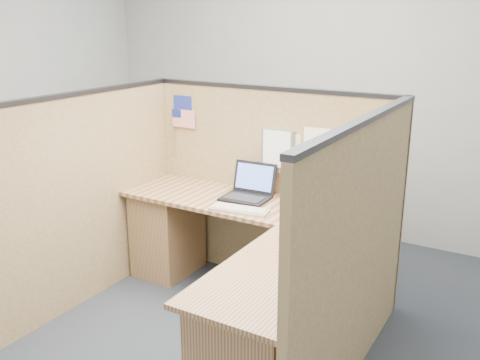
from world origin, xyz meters
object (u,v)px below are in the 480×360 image
Objects in this scene: keyboard at (239,210)px; mouse at (320,224)px; l_desk at (243,271)px; laptop at (250,189)px.

mouse is at bearing -8.19° from keyboard.
l_desk is 0.61m from mouse.
l_desk is at bearing -67.77° from laptop.
laptop reaches higher than keyboard.
mouse reaches higher than keyboard.
mouse is at bearing 22.65° from l_desk.
mouse is at bearing -26.74° from laptop.
keyboard reaches higher than l_desk.
mouse is (0.69, -0.30, -0.04)m from laptop.
laptop is 0.82× the size of keyboard.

